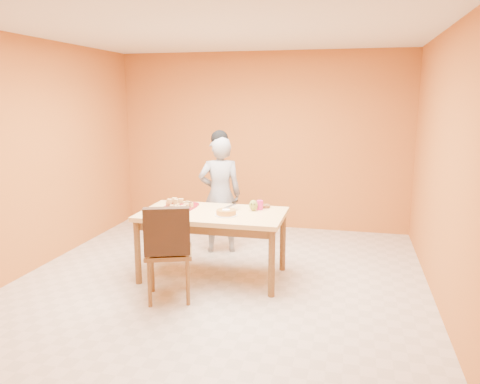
% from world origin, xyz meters
% --- Properties ---
extents(floor, '(5.00, 5.00, 0.00)m').
position_xyz_m(floor, '(0.00, 0.00, 0.00)').
color(floor, beige).
rests_on(floor, ground).
extents(ceiling, '(5.00, 5.00, 0.00)m').
position_xyz_m(ceiling, '(0.00, 0.00, 2.70)').
color(ceiling, silver).
rests_on(ceiling, wall_back).
extents(wall_back, '(4.50, 0.00, 4.50)m').
position_xyz_m(wall_back, '(0.00, 2.50, 1.35)').
color(wall_back, '#B6662A').
rests_on(wall_back, floor).
extents(wall_left, '(0.00, 5.00, 5.00)m').
position_xyz_m(wall_left, '(-2.25, 0.00, 1.35)').
color(wall_left, '#B6662A').
rests_on(wall_left, floor).
extents(wall_right, '(0.00, 5.00, 5.00)m').
position_xyz_m(wall_right, '(2.25, 0.00, 1.35)').
color(wall_right, '#B6662A').
rests_on(wall_right, floor).
extents(dining_table, '(1.60, 0.90, 0.76)m').
position_xyz_m(dining_table, '(-0.12, 0.24, 0.67)').
color(dining_table, '#ECCF7B').
rests_on(dining_table, floor).
extents(dining_chair, '(0.60, 0.67, 1.00)m').
position_xyz_m(dining_chair, '(-0.38, -0.45, 0.52)').
color(dining_chair, brown).
rests_on(dining_chair, floor).
extents(pastry_pile, '(0.31, 0.31, 0.10)m').
position_xyz_m(pastry_pile, '(-0.55, 0.28, 0.83)').
color(pastry_pile, tan).
rests_on(pastry_pile, pastry_platter).
extents(person, '(0.65, 0.53, 1.53)m').
position_xyz_m(person, '(-0.28, 1.13, 0.76)').
color(person, gray).
rests_on(person, floor).
extents(pastry_platter, '(0.37, 0.37, 0.02)m').
position_xyz_m(pastry_platter, '(-0.55, 0.28, 0.77)').
color(pastry_platter, maroon).
rests_on(pastry_platter, dining_table).
extents(red_dinner_plate, '(0.30, 0.30, 0.01)m').
position_xyz_m(red_dinner_plate, '(-0.49, 0.51, 0.77)').
color(red_dinner_plate, maroon).
rests_on(red_dinner_plate, dining_table).
extents(white_cake_plate, '(0.28, 0.28, 0.01)m').
position_xyz_m(white_cake_plate, '(0.07, 0.13, 0.77)').
color(white_cake_plate, white).
rests_on(white_cake_plate, dining_table).
extents(sponge_cake, '(0.24, 0.24, 0.05)m').
position_xyz_m(sponge_cake, '(0.07, 0.13, 0.80)').
color(sponge_cake, '#F19A3E').
rests_on(sponge_cake, white_cake_plate).
extents(cake_server, '(0.11, 0.24, 0.01)m').
position_xyz_m(cake_server, '(0.08, 0.31, 0.83)').
color(cake_server, white).
rests_on(cake_server, sponge_cake).
extents(egg_ornament, '(0.12, 0.10, 0.12)m').
position_xyz_m(egg_ornament, '(0.32, 0.40, 0.82)').
color(egg_ornament, olive).
rests_on(egg_ornament, dining_table).
extents(magenta_glass, '(0.09, 0.09, 0.11)m').
position_xyz_m(magenta_glass, '(0.37, 0.48, 0.81)').
color(magenta_glass, '#DF217C').
rests_on(magenta_glass, dining_table).
extents(checker_tin, '(0.12, 0.12, 0.03)m').
position_xyz_m(checker_tin, '(0.42, 0.59, 0.78)').
color(checker_tin, '#32200D').
rests_on(checker_tin, dining_table).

